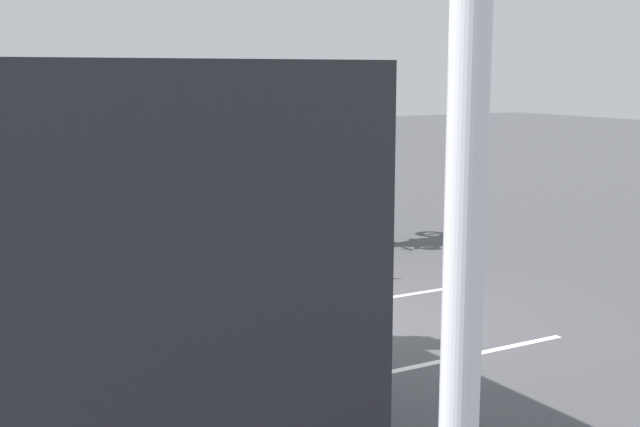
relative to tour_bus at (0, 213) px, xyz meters
The scene contains 12 objects.
ground_plane 4.44m from the tour_bus, 102.19° to the right, with size 80.00×80.00×0.00m, color #4C4C51.
tour_bus is the anchor object (origin of this frame).
spectator_far_left 3.32m from the tour_bus, 112.91° to the right, with size 0.57×0.31×1.82m.
spectator_left 2.85m from the tour_bus, 94.01° to the right, with size 0.58×0.37×1.73m.
spectator_centre 3.38m from the tour_bus, 69.70° to the right, with size 0.58×0.35×1.79m.
parked_motorcycle_silver 2.56m from the tour_bus, 94.35° to the right, with size 2.05×0.58×0.99m.
stunt_motorcycle 7.71m from the tour_bus, 64.50° to the right, with size 1.83×0.96×1.86m.
flagpole 8.44m from the tour_bus, behind, with size 0.78×0.36×6.44m.
traffic_cone 5.63m from the tour_bus, 79.74° to the right, with size 0.34×0.34×0.63m.
bay_line_a 5.15m from the tour_bus, 121.66° to the right, with size 0.12×3.55×0.01m.
bay_line_b 4.47m from the tour_bus, 91.45° to the right, with size 0.13×4.64×0.01m.
bay_line_c 5.05m from the tour_bus, 60.49° to the right, with size 0.12×4.25×0.01m.
Camera 1 is at (-8.66, 5.41, 3.19)m, focal length 46.50 mm.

